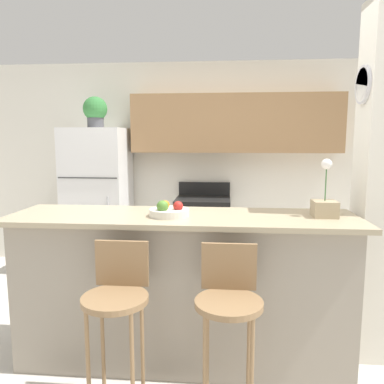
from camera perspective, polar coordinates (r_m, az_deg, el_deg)
ground_plane at (r=3.02m, az=-1.40°, el=-24.12°), size 14.00×14.00×0.00m
wall_back at (r=4.68m, az=3.42°, el=6.45°), size 5.60×0.38×2.55m
pillar_right at (r=2.99m, az=27.26°, el=0.87°), size 0.38×0.32×2.55m
counter_bar at (r=2.77m, az=-1.44°, el=-14.49°), size 2.42×0.66×1.08m
refrigerator at (r=4.68m, az=-14.07°, el=-1.29°), size 0.71×0.69×1.74m
stove_range at (r=4.56m, az=1.66°, el=-6.51°), size 0.64×0.60×1.07m
bar_stool_left at (r=2.30m, az=-11.35°, el=-15.91°), size 0.38×0.38×1.00m
bar_stool_right at (r=2.21m, az=5.61°, el=-16.74°), size 0.38×0.38×1.00m
potted_plant_on_fridge at (r=4.63m, az=-14.53°, el=11.85°), size 0.28×0.28×0.37m
orchid_vase at (r=2.68m, az=19.57°, el=-1.72°), size 0.16×0.16×0.39m
fruit_bowl at (r=2.57m, az=-3.51°, el=-2.91°), size 0.27×0.27×0.12m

